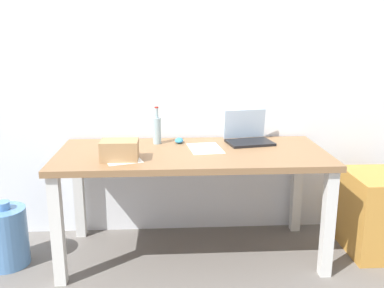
{
  "coord_description": "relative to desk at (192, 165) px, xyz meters",
  "views": [
    {
      "loc": [
        -0.16,
        -2.72,
        1.49
      ],
      "look_at": [
        0.0,
        0.0,
        0.8
      ],
      "focal_mm": 39.92,
      "sensor_mm": 36.0,
      "label": 1
    }
  ],
  "objects": [
    {
      "name": "paper_sheet_near_back",
      "position": [
        0.09,
        0.06,
        0.1
      ],
      "size": [
        0.24,
        0.32,
        0.0
      ],
      "primitive_type": "cube",
      "rotation": [
        0.0,
        0.0,
        0.12
      ],
      "color": "white",
      "rests_on": "desk"
    },
    {
      "name": "paper_sheet_front_left",
      "position": [
        -0.45,
        -0.13,
        0.1
      ],
      "size": [
        0.29,
        0.35,
        0.0
      ],
      "primitive_type": "cube",
      "rotation": [
        0.0,
        0.0,
        0.31
      ],
      "color": "white",
      "rests_on": "desk"
    },
    {
      "name": "cardboard_box",
      "position": [
        -0.46,
        -0.17,
        0.16
      ],
      "size": [
        0.23,
        0.16,
        0.12
      ],
      "primitive_type": "cube",
      "rotation": [
        0.0,
        0.0,
        -0.01
      ],
      "color": "tan",
      "rests_on": "desk"
    },
    {
      "name": "back_wall",
      "position": [
        0.0,
        0.45,
        0.65
      ],
      "size": [
        5.2,
        0.08,
        2.6
      ],
      "primitive_type": "cube",
      "color": "white",
      "rests_on": "ground"
    },
    {
      "name": "water_cooler_jug",
      "position": [
        -1.24,
        -0.07,
        -0.45
      ],
      "size": [
        0.29,
        0.29,
        0.44
      ],
      "color": "#598CC6",
      "rests_on": "ground"
    },
    {
      "name": "desk",
      "position": [
        0.0,
        0.0,
        0.0
      ],
      "size": [
        1.78,
        0.78,
        0.75
      ],
      "color": "olive",
      "rests_on": "ground"
    },
    {
      "name": "ground_plane",
      "position": [
        0.0,
        0.0,
        -0.65
      ],
      "size": [
        8.0,
        8.0,
        0.0
      ],
      "primitive_type": "plane",
      "color": "slate"
    },
    {
      "name": "computer_mouse",
      "position": [
        -0.08,
        0.24,
        0.11
      ],
      "size": [
        0.06,
        0.1,
        0.03
      ],
      "primitive_type": "ellipsoid",
      "rotation": [
        0.0,
        0.0,
        -0.05
      ],
      "color": "#338CC6",
      "rests_on": "desk"
    },
    {
      "name": "filing_cabinet",
      "position": [
        1.29,
        -0.03,
        -0.37
      ],
      "size": [
        0.4,
        0.48,
        0.57
      ],
      "primitive_type": "cube",
      "color": "#C68938",
      "rests_on": "ground"
    },
    {
      "name": "beer_bottle",
      "position": [
        -0.23,
        0.22,
        0.2
      ],
      "size": [
        0.06,
        0.06,
        0.26
      ],
      "color": "#99B7C1",
      "rests_on": "desk"
    },
    {
      "name": "laptop_right",
      "position": [
        0.41,
        0.22,
        0.14
      ],
      "size": [
        0.35,
        0.29,
        0.23
      ],
      "color": "black",
      "rests_on": "desk"
    }
  ]
}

